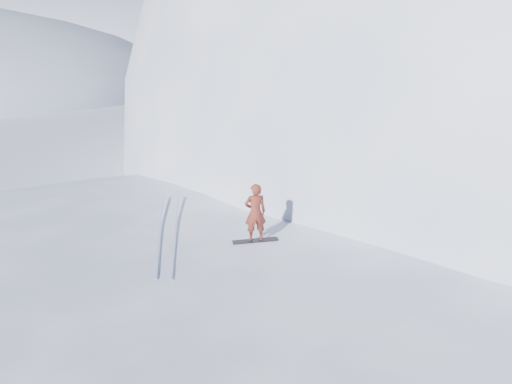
% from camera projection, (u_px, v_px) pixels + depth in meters
% --- Properties ---
extents(near_ridge, '(36.00, 28.00, 4.80)m').
position_uv_depth(near_ridge, '(242.00, 331.00, 12.77)').
color(near_ridge, white).
rests_on(near_ridge, ground).
extents(peak_shoulder, '(28.00, 24.00, 18.00)m').
position_uv_depth(peak_shoulder, '(398.00, 167.00, 28.68)').
color(peak_shoulder, white).
rests_on(peak_shoulder, ground).
extents(far_ridge_c, '(140.00, 90.00, 36.00)m').
position_uv_depth(far_ridge_c, '(100.00, 68.00, 114.65)').
color(far_ridge_c, white).
rests_on(far_ridge_c, ground).
extents(wind_bumps, '(16.00, 14.40, 1.00)m').
position_uv_depth(wind_bumps, '(181.00, 351.00, 11.96)').
color(wind_bumps, white).
rests_on(wind_bumps, ground).
extents(snowboard, '(1.31, 0.53, 0.02)m').
position_uv_depth(snowboard, '(255.00, 240.00, 12.74)').
color(snowboard, black).
rests_on(snowboard, near_ridge).
extents(snowboarder, '(0.68, 0.52, 1.66)m').
position_uv_depth(snowboarder, '(255.00, 213.00, 12.47)').
color(snowboarder, maroon).
rests_on(snowboarder, snowboard).
extents(board_tracks, '(1.50, 5.94, 0.04)m').
position_uv_depth(board_tracks, '(168.00, 228.00, 13.53)').
color(board_tracks, silver).
rests_on(board_tracks, ground).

